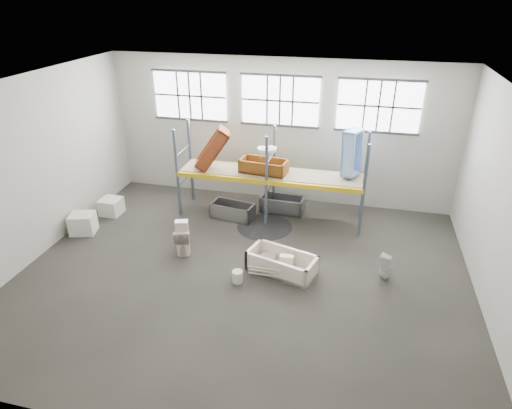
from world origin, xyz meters
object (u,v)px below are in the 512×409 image
(bathtub_beige, at_px, (282,263))
(steel_tub_left, at_px, (233,211))
(toilet_beige, at_px, (182,239))
(toilet_white, at_px, (386,267))
(rust_tub_flat, at_px, (264,166))
(blue_tub_upright, at_px, (352,153))
(bucket, at_px, (237,277))
(carton_near, at_px, (83,223))
(steel_tub_right, at_px, (282,204))
(cistern_tall, at_px, (183,238))

(bathtub_beige, relative_size, steel_tub_left, 1.32)
(toilet_beige, height_order, toilet_white, toilet_beige)
(toilet_beige, bearing_deg, rust_tub_flat, -143.51)
(toilet_beige, height_order, blue_tub_upright, blue_tub_upright)
(toilet_beige, bearing_deg, bucket, 131.50)
(blue_tub_upright, relative_size, carton_near, 1.95)
(toilet_beige, height_order, steel_tub_right, toilet_beige)
(carton_near, bearing_deg, toilet_white, -1.92)
(blue_tub_upright, bearing_deg, toilet_beige, -146.49)
(bathtub_beige, bearing_deg, blue_tub_upright, 81.65)
(cistern_tall, height_order, rust_tub_flat, rust_tub_flat)
(toilet_white, height_order, carton_near, toilet_white)
(toilet_beige, xyz_separation_m, carton_near, (-3.49, 0.29, -0.09))
(toilet_white, xyz_separation_m, steel_tub_left, (-4.92, 2.37, -0.11))
(blue_tub_upright, bearing_deg, cistern_tall, -144.60)
(toilet_white, distance_m, blue_tub_upright, 3.84)
(cistern_tall, height_order, carton_near, cistern_tall)
(bucket, bearing_deg, blue_tub_upright, 57.75)
(rust_tub_flat, bearing_deg, bathtub_beige, -68.48)
(rust_tub_flat, distance_m, blue_tub_upright, 2.82)
(steel_tub_right, bearing_deg, toilet_white, -43.70)
(bathtub_beige, relative_size, bucket, 5.58)
(rust_tub_flat, xyz_separation_m, blue_tub_upright, (2.74, 0.30, 0.57))
(blue_tub_upright, bearing_deg, toilet_white, -68.33)
(blue_tub_upright, height_order, bucket, blue_tub_upright)
(toilet_white, distance_m, rust_tub_flat, 5.02)
(toilet_beige, height_order, cistern_tall, cistern_tall)
(cistern_tall, relative_size, steel_tub_right, 0.75)
(steel_tub_right, relative_size, blue_tub_upright, 1.01)
(steel_tub_left, bearing_deg, blue_tub_upright, 10.20)
(cistern_tall, bearing_deg, toilet_white, -14.05)
(steel_tub_right, bearing_deg, steel_tub_left, -150.52)
(bathtub_beige, bearing_deg, toilet_white, 22.79)
(toilet_beige, bearing_deg, bathtub_beige, 154.10)
(bathtub_beige, height_order, blue_tub_upright, blue_tub_upright)
(bathtub_beige, xyz_separation_m, carton_near, (-6.50, 0.62, 0.05))
(cistern_tall, xyz_separation_m, carton_near, (-3.57, 0.45, -0.23))
(rust_tub_flat, relative_size, blue_tub_upright, 1.04)
(toilet_white, height_order, steel_tub_left, toilet_white)
(steel_tub_right, distance_m, carton_near, 6.55)
(steel_tub_right, bearing_deg, bucket, -95.42)
(cistern_tall, bearing_deg, toilet_beige, 103.09)
(toilet_white, xyz_separation_m, rust_tub_flat, (-3.95, 2.74, 1.45))
(toilet_beige, xyz_separation_m, bucket, (1.97, -1.08, -0.24))
(toilet_beige, distance_m, bucket, 2.26)
(steel_tub_left, relative_size, blue_tub_upright, 0.97)
(rust_tub_flat, distance_m, bucket, 4.15)
(toilet_beige, distance_m, steel_tub_right, 4.01)
(steel_tub_left, xyz_separation_m, bucket, (1.13, -3.43, -0.09))
(toilet_white, bearing_deg, steel_tub_left, -100.49)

